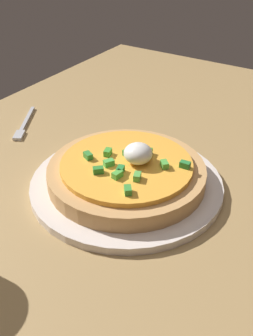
# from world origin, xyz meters

# --- Properties ---
(dining_table) EXTENTS (1.16, 0.64, 0.02)m
(dining_table) POSITION_xyz_m (0.00, 0.00, 0.01)
(dining_table) COLOR #A17F4E
(dining_table) RESTS_ON ground
(plate) EXTENTS (0.25, 0.25, 0.01)m
(plate) POSITION_xyz_m (0.05, -0.03, 0.03)
(plate) COLOR silver
(plate) RESTS_ON dining_table
(pizza) EXTENTS (0.20, 0.20, 0.05)m
(pizza) POSITION_xyz_m (0.05, -0.03, 0.05)
(pizza) COLOR tan
(pizza) RESTS_ON plate
(fork) EXTENTS (0.11, 0.07, 0.00)m
(fork) POSITION_xyz_m (0.11, 0.21, 0.03)
(fork) COLOR #B7B7BC
(fork) RESTS_ON dining_table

